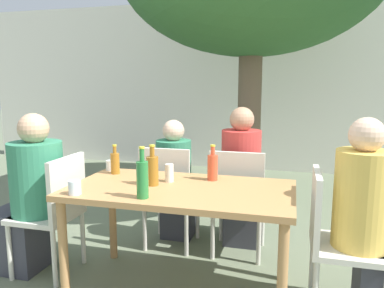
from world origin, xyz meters
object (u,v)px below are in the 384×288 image
(drinking_glass_0, at_px, (75,188))
(amber_bottle_2, at_px, (115,162))
(dining_table_front, at_px, (181,199))
(green_bottle_3, at_px, (142,178))
(patio_chair_1, at_px, (333,235))
(patio_chair_0, at_px, (55,207))
(patio_chair_3, at_px, (238,196))
(person_seated_3, at_px, (242,185))
(drinking_glass_1, at_px, (169,173))
(person_seated_2, at_px, (177,187))
(patio_chair_2, at_px, (169,191))
(drinking_glass_2, at_px, (110,165))
(person_seated_0, at_px, (29,200))
(soda_bottle_1, at_px, (213,167))
(person_seated_1, at_px, (375,233))
(amber_bottle_0, at_px, (152,170))

(drinking_glass_0, bearing_deg, amber_bottle_2, 90.42)
(drinking_glass_0, bearing_deg, dining_table_front, 29.00)
(green_bottle_3, bearing_deg, patio_chair_1, 14.16)
(patio_chair_0, relative_size, drinking_glass_0, 10.32)
(patio_chair_3, xyz_separation_m, person_seated_3, (0.00, 0.23, 0.04))
(amber_bottle_2, distance_m, drinking_glass_1, 0.50)
(person_seated_2, height_order, amber_bottle_2, person_seated_2)
(dining_table_front, bearing_deg, person_seated_3, 70.85)
(patio_chair_2, xyz_separation_m, amber_bottle_2, (-0.30, -0.40, 0.32))
(dining_table_front, xyz_separation_m, drinking_glass_2, (-0.69, 0.32, 0.13))
(amber_bottle_2, bearing_deg, person_seated_2, 65.17)
(patio_chair_1, relative_size, person_seated_0, 0.74)
(soda_bottle_1, bearing_deg, patio_chair_2, 139.89)
(patio_chair_0, height_order, person_seated_1, person_seated_1)
(patio_chair_1, distance_m, person_seated_1, 0.24)
(soda_bottle_1, bearing_deg, person_seated_1, -12.88)
(patio_chair_0, distance_m, person_seated_1, 2.22)
(amber_bottle_0, distance_m, drinking_glass_2, 0.59)
(patio_chair_1, xyz_separation_m, drinking_glass_2, (-1.68, 0.32, 0.27))
(person_seated_2, bearing_deg, amber_bottle_2, 65.17)
(person_seated_1, bearing_deg, patio_chair_3, 55.20)
(patio_chair_2, bearing_deg, patio_chair_0, 42.95)
(amber_bottle_2, bearing_deg, drinking_glass_1, -13.91)
(patio_chair_3, distance_m, person_seated_3, 0.24)
(patio_chair_3, height_order, drinking_glass_1, patio_chair_3)
(patio_chair_0, relative_size, person_seated_1, 0.73)
(patio_chair_0, xyz_separation_m, person_seated_2, (0.69, 0.89, -0.03))
(person_seated_3, bearing_deg, drinking_glass_0, 53.18)
(drinking_glass_1, relative_size, drinking_glass_2, 1.53)
(person_seated_2, distance_m, green_bottle_3, 1.25)
(drinking_glass_1, bearing_deg, soda_bottle_1, 23.11)
(patio_chair_1, bearing_deg, person_seated_0, 90.00)
(patio_chair_3, distance_m, amber_bottle_2, 1.04)
(person_seated_3, distance_m, drinking_glass_2, 1.16)
(green_bottle_3, bearing_deg, drinking_glass_0, -174.47)
(patio_chair_3, xyz_separation_m, soda_bottle_1, (-0.13, -0.40, 0.33))
(patio_chair_1, distance_m, green_bottle_3, 1.23)
(patio_chair_1, bearing_deg, person_seated_3, 38.22)
(person_seated_0, bearing_deg, patio_chair_0, 90.00)
(drinking_glass_2, bearing_deg, amber_bottle_2, -44.70)
(patio_chair_1, relative_size, drinking_glass_1, 7.20)
(person_seated_0, xyz_separation_m, drinking_glass_0, (0.62, -0.33, 0.24))
(person_seated_1, bearing_deg, drinking_glass_0, 100.32)
(patio_chair_0, xyz_separation_m, drinking_glass_0, (0.39, -0.33, 0.28))
(patio_chair_3, height_order, drinking_glass_0, patio_chair_3)
(patio_chair_3, xyz_separation_m, amber_bottle_0, (-0.50, -0.64, 0.34))
(patio_chair_0, xyz_separation_m, patio_chair_1, (1.98, 0.00, 0.00))
(patio_chair_0, height_order, patio_chair_2, same)
(dining_table_front, bearing_deg, patio_chair_3, 64.65)
(patio_chair_1, height_order, drinking_glass_0, patio_chair_1)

